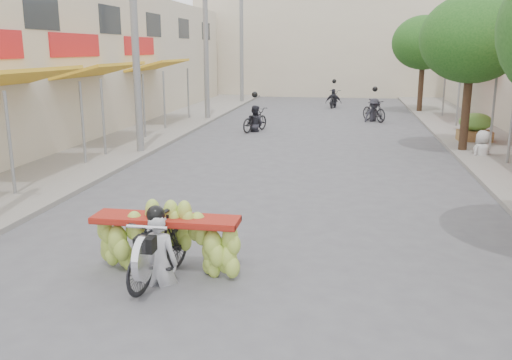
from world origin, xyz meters
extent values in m
cube|color=gray|center=(-7.00, 15.00, 0.06)|extent=(4.00, 60.00, 0.12)
cube|color=gray|center=(7.00, 15.00, 0.06)|extent=(4.00, 60.00, 0.12)
cube|color=gold|center=(-7.12, 8.00, 2.75)|extent=(1.77, 4.00, 0.53)
cylinder|color=slate|center=(-6.30, 6.20, 1.27)|extent=(0.08, 0.08, 2.55)
cylinder|color=slate|center=(-6.30, 9.80, 1.27)|extent=(0.08, 0.08, 2.55)
cube|color=gold|center=(-7.12, 13.00, 2.75)|extent=(1.77, 4.00, 0.53)
cylinder|color=slate|center=(-6.30, 11.20, 1.27)|extent=(0.08, 0.08, 2.55)
cylinder|color=slate|center=(-6.30, 14.80, 1.27)|extent=(0.08, 0.08, 2.55)
cube|color=red|center=(-8.00, 13.00, 3.60)|extent=(0.10, 3.50, 0.80)
cube|color=gold|center=(-7.12, 19.00, 2.75)|extent=(1.77, 4.00, 0.53)
cylinder|color=slate|center=(-6.30, 17.20, 1.27)|extent=(0.08, 0.08, 2.55)
cylinder|color=slate|center=(-6.30, 20.80, 1.27)|extent=(0.08, 0.08, 2.55)
cube|color=red|center=(-8.00, 19.00, 3.60)|extent=(0.10, 3.50, 0.80)
cube|color=#1E2328|center=(-8.02, 11.00, 4.60)|extent=(0.08, 2.00, 1.10)
cube|color=#1E2328|center=(-8.02, 16.00, 4.60)|extent=(0.08, 2.00, 1.10)
cube|color=#1E2328|center=(-8.02, 21.00, 4.60)|extent=(0.08, 2.00, 1.10)
cube|color=#1E2328|center=(-8.02, 26.00, 4.60)|extent=(0.08, 2.00, 1.10)
cube|color=#1E2328|center=(-8.02, 31.00, 4.60)|extent=(0.08, 2.00, 1.10)
cylinder|color=slate|center=(6.30, 11.90, 1.27)|extent=(0.08, 0.08, 2.55)
cube|color=red|center=(7.12, 16.00, 2.75)|extent=(1.77, 4.20, 0.53)
cylinder|color=slate|center=(6.30, 14.10, 1.27)|extent=(0.08, 0.08, 2.55)
cylinder|color=slate|center=(6.30, 17.90, 1.27)|extent=(0.08, 0.08, 2.55)
cube|color=red|center=(7.12, 22.00, 2.75)|extent=(1.77, 4.20, 0.53)
cylinder|color=slate|center=(6.30, 20.10, 1.27)|extent=(0.08, 0.08, 2.55)
cylinder|color=slate|center=(6.30, 23.90, 1.27)|extent=(0.08, 0.08, 2.55)
cube|color=beige|center=(0.00, 38.00, 3.50)|extent=(20.00, 6.00, 7.00)
cylinder|color=slate|center=(-5.40, 12.00, 4.00)|extent=(0.24, 0.24, 8.00)
cylinder|color=slate|center=(-5.40, 21.00, 4.00)|extent=(0.24, 0.24, 8.00)
cylinder|color=slate|center=(-5.40, 30.00, 4.00)|extent=(0.24, 0.24, 8.00)
cylinder|color=#3A2719|center=(5.40, 14.00, 1.60)|extent=(0.28, 0.28, 3.20)
ellipsoid|color=#215117|center=(5.40, 14.00, 3.80)|extent=(3.40, 3.40, 2.90)
cylinder|color=#3A2719|center=(5.40, 26.00, 1.60)|extent=(0.28, 0.28, 3.20)
ellipsoid|color=#215117|center=(5.40, 26.00, 3.80)|extent=(3.40, 3.40, 2.90)
cube|color=brown|center=(6.20, 16.00, 0.37)|extent=(1.20, 0.80, 0.50)
ellipsoid|color=#629E3B|center=(6.20, 16.00, 0.95)|extent=(1.20, 0.88, 0.66)
imported|color=black|center=(-1.28, 2.22, 0.54)|extent=(0.86, 1.91, 1.09)
cylinder|color=silver|center=(-1.28, 1.57, 0.62)|extent=(0.10, 0.66, 0.66)
cube|color=black|center=(-1.28, 1.67, 0.80)|extent=(0.28, 0.22, 0.22)
cylinder|color=silver|center=(-1.28, 1.77, 1.02)|extent=(0.60, 0.05, 0.05)
cube|color=maroon|center=(-1.28, 2.57, 0.88)|extent=(2.32, 0.55, 0.10)
imported|color=#B7B8BF|center=(-1.28, 2.17, 1.12)|extent=(0.59, 0.44, 1.65)
sphere|color=black|center=(-1.28, 2.14, 1.92)|extent=(0.28, 0.28, 0.28)
imported|color=beige|center=(5.83, 13.11, 0.93)|extent=(0.92, 0.85, 1.61)
imported|color=black|center=(-2.45, 17.72, 0.50)|extent=(1.25, 1.89, 1.00)
imported|color=#26252D|center=(-2.45, 17.72, 1.12)|extent=(0.91, 0.73, 1.65)
sphere|color=black|center=(-2.45, 17.72, 1.58)|extent=(0.26, 0.26, 0.26)
imported|color=black|center=(2.75, 21.89, 0.54)|extent=(1.46, 1.82, 1.08)
imported|color=#26252D|center=(2.75, 21.89, 1.12)|extent=(1.18, 1.05, 1.65)
sphere|color=black|center=(2.75, 21.89, 1.58)|extent=(0.26, 0.26, 0.26)
imported|color=black|center=(0.63, 28.05, 0.51)|extent=(0.91, 1.88, 1.01)
imported|color=#26252D|center=(0.63, 28.05, 1.12)|extent=(1.03, 0.67, 1.65)
sphere|color=black|center=(0.63, 28.05, 1.58)|extent=(0.26, 0.26, 0.26)
camera|label=1|loc=(1.45, -5.17, 3.49)|focal=38.00mm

